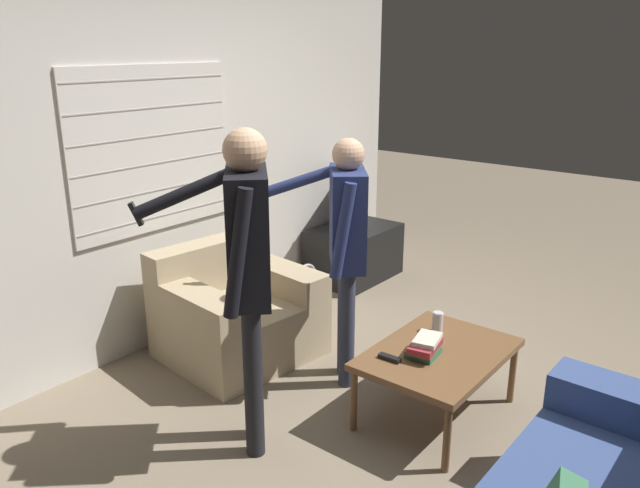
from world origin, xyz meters
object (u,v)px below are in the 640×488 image
Objects in this scene: coffee_table at (438,357)px; book_stack at (425,347)px; armchair_beige at (235,313)px; person_left_standing at (246,254)px; tv at (354,202)px; floor_fan at (306,286)px; person_right_standing at (345,233)px; spare_remote at (390,358)px; soda_can at (438,322)px.

book_stack is (-0.10, 0.04, 0.09)m from coffee_table.
person_left_standing is (-0.69, -0.85, 0.80)m from armchair_beige.
book_stack is at bearing 10.83° from tv.
coffee_table is 1.84m from floor_fan.
person_right_standing is 6.16× the size of book_stack.
person_right_standing reaches higher than spare_remote.
floor_fan is at bearing 64.49° from coffee_table.
tv is at bearing 4.78° from floor_fan.
person_left_standing reaches higher than floor_fan.
armchair_beige is 1.79m from tv.
person_right_standing reaches higher than tv.
spare_remote is at bearing 148.36° from coffee_table.
person_right_standing is (0.01, 0.68, 0.61)m from coffee_table.
soda_can is at bearing -5.79° from spare_remote.
coffee_table is at bearing -115.51° from floor_fan.
person_right_standing is 4.41× the size of floor_fan.
soda_can is at bearing -108.55° from person_right_standing.
person_right_standing is at bearing 111.57° from soda_can.
tv is at bearing -20.98° from person_left_standing.
tv reaches higher than armchair_beige.
floor_fan is (0.79, 1.65, -0.22)m from coffee_table.
floor_fan is at bearing 11.21° from person_right_standing.
person_left_standing is (-2.42, -1.07, 0.38)m from tv.
book_stack is at bearing 158.87° from coffee_table.
tv is at bearing 49.97° from soda_can.
coffee_table is at bearing -21.13° from book_stack.
person_left_standing is 6.75× the size of book_stack.
person_right_standing reaches higher than floor_fan.
tv is 2.67m from person_left_standing.
soda_can is at bearing 30.39° from coffee_table.
coffee_table is 0.31m from spare_remote.
person_right_standing is at bearing 109.05° from armchair_beige.
spare_remote is at bearing -158.02° from person_right_standing.
person_left_standing is at bearing 141.90° from book_stack.
tv is at bearing 45.46° from book_stack.
soda_can is (0.22, 0.13, 0.10)m from coffee_table.
book_stack is (-0.10, -0.64, -0.52)m from person_right_standing.
book_stack is (-1.65, -1.67, -0.25)m from tv.
armchair_beige is at bearing 5.81° from person_left_standing.
tv is 2.68× the size of book_stack.
armchair_beige is 1.33m from spare_remote.
armchair_beige reaches higher than floor_fan.
book_stack is at bearing -38.96° from spare_remote.
coffee_table is (0.17, -1.49, 0.08)m from armchair_beige.
spare_remote is at bearing 143.20° from book_stack.
soda_can is at bearing -69.92° from person_left_standing.
person_right_standing reaches higher than armchair_beige.
book_stack reaches higher than floor_fan.
person_right_standing is at bearing -128.67° from floor_fan.
book_stack is 0.33m from soda_can.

